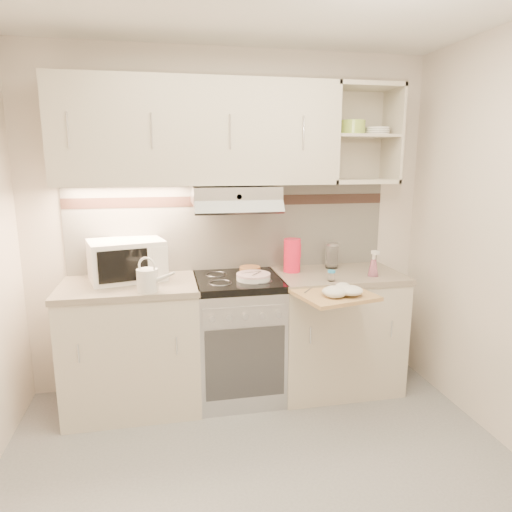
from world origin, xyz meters
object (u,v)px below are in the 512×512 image
(watering_can, at_px, (149,279))
(glass_jar, at_px, (332,255))
(electric_range, at_px, (238,337))
(spray_bottle, at_px, (373,265))
(cutting_board, at_px, (334,295))
(plate_stack, at_px, (253,277))
(microwave, at_px, (126,260))
(pink_pitcher, at_px, (292,255))

(watering_can, distance_m, glass_jar, 1.42)
(electric_range, distance_m, spray_bottle, 1.11)
(cutting_board, bearing_deg, plate_stack, 128.48)
(microwave, bearing_deg, spray_bottle, -22.76)
(watering_can, bearing_deg, pink_pitcher, 40.72)
(watering_can, bearing_deg, spray_bottle, 26.37)
(microwave, bearing_deg, plate_stack, -26.64)
(electric_range, xyz_separation_m, glass_jar, (0.76, 0.15, 0.55))
(electric_range, bearing_deg, watering_can, -159.81)
(microwave, bearing_deg, watering_can, -79.30)
(pink_pitcher, relative_size, glass_jar, 1.29)
(glass_jar, bearing_deg, pink_pitcher, -170.56)
(plate_stack, bearing_deg, pink_pitcher, 27.70)
(plate_stack, relative_size, glass_jar, 1.22)
(pink_pitcher, height_order, cutting_board, pink_pitcher)
(electric_range, bearing_deg, cutting_board, -38.72)
(electric_range, bearing_deg, glass_jar, 11.33)
(watering_can, bearing_deg, microwave, 138.38)
(pink_pitcher, xyz_separation_m, spray_bottle, (0.54, -0.24, -0.05))
(cutting_board, bearing_deg, watering_can, 156.72)
(spray_bottle, bearing_deg, microwave, 156.89)
(glass_jar, relative_size, spray_bottle, 0.97)
(electric_range, bearing_deg, spray_bottle, -8.57)
(electric_range, xyz_separation_m, watering_can, (-0.61, -0.22, 0.53))
(electric_range, xyz_separation_m, microwave, (-0.77, 0.12, 0.59))
(electric_range, relative_size, watering_can, 3.54)
(microwave, distance_m, pink_pitcher, 1.19)
(plate_stack, relative_size, spray_bottle, 1.19)
(watering_can, bearing_deg, cutting_board, 12.74)
(plate_stack, bearing_deg, spray_bottle, -4.63)
(plate_stack, height_order, cutting_board, plate_stack)
(watering_can, xyz_separation_m, spray_bottle, (1.57, 0.08, -0.00))
(pink_pitcher, relative_size, spray_bottle, 1.25)
(watering_can, distance_m, cutting_board, 1.19)
(watering_can, relative_size, cutting_board, 0.56)
(pink_pitcher, bearing_deg, cutting_board, -97.00)
(microwave, xyz_separation_m, glass_jar, (1.52, 0.04, -0.04))
(plate_stack, distance_m, pink_pitcher, 0.38)
(electric_range, relative_size, pink_pitcher, 3.60)
(glass_jar, xyz_separation_m, spray_bottle, (0.20, -0.30, -0.02))
(glass_jar, bearing_deg, cutting_board, -108.91)
(electric_range, height_order, pink_pitcher, pink_pitcher)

